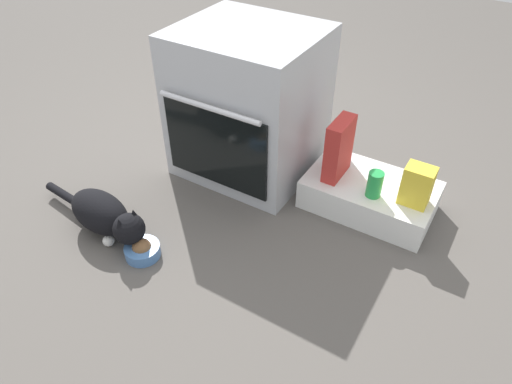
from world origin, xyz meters
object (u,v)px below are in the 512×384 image
Objects in this scene: food_bowl at (142,250)px; soda_can at (375,184)px; pantry_cabinet at (369,195)px; cereal_box at (339,149)px; cat at (105,215)px; oven at (248,104)px; snack_bag at (417,186)px.

food_bowl is 1.02m from soda_can.
cereal_box reaches higher than pantry_cabinet.
cat is 1.17m from soda_can.
cereal_box reaches higher than soda_can.
oven reaches higher than pantry_cabinet.
oven is 0.72m from pantry_cabinet.
cereal_box is (-0.17, -0.03, 0.21)m from pantry_cabinet.
cereal_box is (-0.36, 0.01, 0.05)m from snack_bag.
pantry_cabinet is 0.27m from cereal_box.
soda_can reaches higher than food_bowl.
soda_can is 0.22m from cereal_box.
cat is 3.66× the size of snack_bag.
cat reaches higher than food_bowl.
cereal_box is at bearing 178.13° from snack_bag.
food_bowl is (-0.03, -0.78, -0.33)m from oven.
oven is 5.97× the size of soda_can.
soda_can is (0.03, -0.08, 0.13)m from pantry_cabinet.
cereal_box reaches higher than cat.
cereal_box reaches higher than food_bowl.
cat is at bearing -144.43° from soda_can.
soda_can is (0.94, 0.68, 0.10)m from cat.
cereal_box is (0.49, -0.03, -0.07)m from oven.
soda_can is (-0.16, -0.04, -0.03)m from snack_bag.
soda_can is at bearing -6.76° from oven.
food_bowl is at bearing -135.92° from soda_can.
snack_bag is 1.50× the size of soda_can.
food_bowl is 0.23m from cat.
oven is 1.09× the size of cat.
pantry_cabinet is 1.04m from food_bowl.
soda_can is at bearing -164.78° from snack_bag.
cat is 1.33m from snack_bag.
pantry_cabinet is at bearing 111.77° from soda_can.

